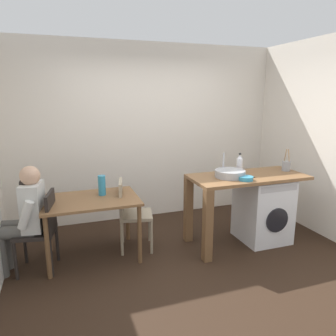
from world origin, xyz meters
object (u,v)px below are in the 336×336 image
Objects in this scene: utensil_crock at (286,166)px; vase at (102,185)px; bottle_tall_green at (240,164)px; mixing_bowl at (246,178)px; seated_person at (25,214)px; washing_machine at (263,209)px; chair_person_seat at (42,227)px; dining_table at (91,206)px; chair_opposite at (130,211)px.

utensil_crock is 1.23× the size of vase.
bottle_tall_green reaches higher than mixing_bowl.
utensil_crock reaches higher than seated_person.
vase is at bearing 173.87° from bottle_tall_green.
washing_machine is 0.70m from bottle_tall_green.
chair_person_seat is at bearing 171.72° from mixing_bowl.
chair_person_seat is 0.81m from vase.
bottle_tall_green is (1.93, -0.09, 0.40)m from dining_table.
washing_machine is 0.70m from mixing_bowl.
bottle_tall_green reaches higher than dining_table.
dining_table is 0.71m from seated_person.
chair_opposite is 2.18m from utensil_crock.
dining_table is at bearing 177.29° from bottle_tall_green.
washing_machine is (2.93, -0.17, -0.24)m from seated_person.
dining_table is 2.25m from washing_machine.
utensil_crock is (0.37, 0.05, 0.56)m from washing_machine.
chair_person_seat is 5.07× the size of mixing_bowl.
dining_table is 0.57m from chair_person_seat.
mixing_bowl is at bearing -18.59° from vase.
bottle_tall_green is 1.08× the size of vase.
bottle_tall_green is at bearing -6.13° from vase.
vase is at bearing 170.22° from washing_machine.
seated_person is 3.31m from utensil_crock.
bottle_tall_green is 0.88× the size of utensil_crock.
chair_opposite is 1.20m from seated_person.
chair_person_seat is 1.04m from chair_opposite.
washing_machine reaches higher than dining_table.
mixing_bowl is (2.35, -0.34, 0.44)m from chair_person_seat.
mixing_bowl is 1.74m from vase.
bottle_tall_green is (2.64, -0.01, 0.37)m from seated_person.
dining_table is 3.67× the size of utensil_crock.
chair_person_seat reaches higher than dining_table.
bottle_tall_green is at bearing -2.71° from dining_table.
mixing_bowl reaches higher than chair_person_seat.
vase is at bearing 161.41° from mixing_bowl.
seated_person is 6.76× the size of mixing_bowl.
seated_person is at bearing -167.84° from vase.
dining_table is 1.22× the size of chair_person_seat.
chair_person_seat is at bearing -90.00° from seated_person.
chair_person_seat is (-0.55, -0.11, -0.14)m from dining_table.
washing_machine is 4.85× the size of mixing_bowl.
bottle_tall_green is 0.40m from mixing_bowl.
dining_table is at bearing -70.13° from chair_opposite.
seated_person reaches higher than mixing_bowl.
seated_person is 2.55m from mixing_bowl.
utensil_crock is at bearing -4.53° from dining_table.
dining_table is at bearing 175.47° from utensil_crock.
bottle_tall_green is at bearing -79.01° from chair_person_seat.
utensil_crock reaches higher than chair_opposite.
mixing_bowl reaches higher than chair_opposite.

